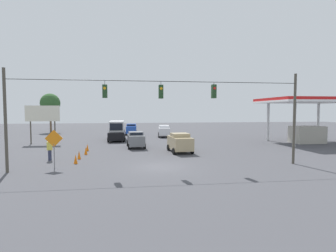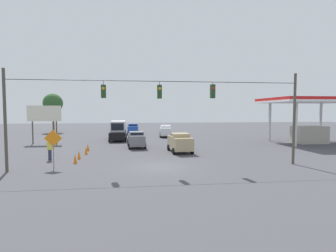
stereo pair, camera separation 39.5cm
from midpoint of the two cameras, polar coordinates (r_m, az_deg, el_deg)
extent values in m
plane|color=#47474C|center=(20.02, -2.21, -8.86)|extent=(140.00, 140.00, 0.00)
cylinder|color=#4C473D|center=(22.91, 25.35, 1.36)|extent=(0.20, 0.20, 7.13)
cylinder|color=#4C473D|center=(21.00, -32.34, 1.00)|extent=(0.20, 0.20, 7.13)
cylinder|color=black|center=(19.34, -2.15, 9.70)|extent=(21.25, 0.04, 0.04)
cube|color=#1E3D1E|center=(20.08, 9.38, 7.43)|extent=(0.32, 0.36, 1.02)
cylinder|color=black|center=(20.14, 9.40, 9.14)|extent=(0.03, 0.03, 0.18)
cylinder|color=red|center=(19.92, 9.55, 8.13)|extent=(0.20, 0.02, 0.20)
cube|color=#1E3D1E|center=(19.27, -2.14, 7.46)|extent=(0.32, 0.36, 0.99)
cylinder|color=black|center=(19.33, -2.15, 9.31)|extent=(0.03, 0.03, 0.26)
cylinder|color=orange|center=(19.10, -2.09, 8.17)|extent=(0.20, 0.02, 0.20)
cube|color=#1E3D1E|center=(19.28, -14.15, 7.34)|extent=(0.32, 0.36, 0.93)
cylinder|color=black|center=(19.33, -14.18, 9.15)|extent=(0.03, 0.03, 0.30)
cylinder|color=orange|center=(19.11, -14.23, 8.00)|extent=(0.20, 0.02, 0.20)
cube|color=silver|center=(42.31, -1.11, -1.12)|extent=(2.14, 4.59, 1.17)
cube|color=silver|center=(42.26, -1.11, -0.09)|extent=(1.76, 2.10, 0.36)
cube|color=black|center=(43.24, -1.14, -0.01)|extent=(1.36, 0.15, 0.25)
cylinder|color=black|center=(43.82, -0.03, -1.73)|extent=(0.28, 0.66, 0.64)
cylinder|color=black|center=(43.79, -2.27, -1.74)|extent=(0.28, 0.66, 0.64)
cylinder|color=black|center=(40.95, 0.14, -2.10)|extent=(0.28, 0.66, 0.64)
cylinder|color=black|center=(40.91, -2.26, -2.10)|extent=(0.28, 0.66, 0.64)
cube|color=tan|center=(26.75, 2.18, -3.69)|extent=(2.13, 4.04, 1.25)
cube|color=tan|center=(26.66, 2.18, -1.97)|extent=(1.82, 1.84, 0.36)
cube|color=black|center=(27.50, 1.73, -1.80)|extent=(1.48, 0.13, 0.25)
cylinder|color=black|center=(28.29, 3.35, -4.59)|extent=(0.27, 0.65, 0.64)
cylinder|color=black|center=(27.86, -0.32, -4.70)|extent=(0.27, 0.65, 0.64)
cylinder|color=black|center=(25.87, 4.86, -5.35)|extent=(0.27, 0.65, 0.64)
cylinder|color=black|center=(25.40, 0.86, -5.50)|extent=(0.27, 0.65, 0.64)
cube|color=black|center=(38.11, -11.37, -1.82)|extent=(2.23, 6.65, 1.00)
cube|color=silver|center=(38.35, -11.36, 0.02)|extent=(2.03, 4.27, 1.41)
cube|color=black|center=(36.22, -11.51, -0.18)|extent=(1.71, 0.04, 0.99)
cylinder|color=black|center=(36.08, -13.21, -2.93)|extent=(0.23, 0.64, 0.64)
cylinder|color=black|center=(35.98, -9.80, -2.91)|extent=(0.23, 0.64, 0.64)
cylinder|color=black|center=(40.36, -12.74, -2.26)|extent=(0.23, 0.64, 0.64)
cylinder|color=black|center=(40.26, -9.70, -2.24)|extent=(0.23, 0.64, 0.64)
cube|color=slate|center=(30.29, -7.39, -2.99)|extent=(1.98, 4.16, 1.14)
cube|color=slate|center=(30.21, -7.40, -1.57)|extent=(1.69, 1.89, 0.36)
cube|color=black|center=(29.31, -7.26, -1.73)|extent=(1.37, 0.11, 0.25)
cylinder|color=black|center=(29.00, -8.87, -4.42)|extent=(0.26, 0.65, 0.64)
cylinder|color=black|center=(29.13, -5.49, -4.36)|extent=(0.26, 0.65, 0.64)
cylinder|color=black|center=(31.61, -9.12, -3.78)|extent=(0.26, 0.65, 0.64)
cylinder|color=black|center=(31.73, -6.02, -3.73)|extent=(0.26, 0.65, 0.64)
cube|color=#234CB2|center=(46.42, -8.22, -0.73)|extent=(1.85, 4.35, 1.21)
cube|color=#234CB2|center=(46.38, -8.23, 0.24)|extent=(1.64, 1.94, 0.36)
cube|color=black|center=(45.42, -8.27, 0.18)|extent=(1.37, 0.06, 0.25)
cylinder|color=black|center=(45.12, -9.36, -1.63)|extent=(0.24, 0.65, 0.64)
cylinder|color=black|center=(45.06, -7.18, -1.62)|extent=(0.24, 0.65, 0.64)
cylinder|color=black|center=(47.90, -9.18, -1.34)|extent=(0.24, 0.65, 0.64)
cylinder|color=black|center=(47.84, -7.13, -1.33)|extent=(0.24, 0.65, 0.64)
cone|color=orange|center=(22.37, -19.95, -6.78)|extent=(0.31, 0.31, 0.75)
cone|color=orange|center=(24.32, -19.23, -5.96)|extent=(0.31, 0.31, 0.75)
cone|color=orange|center=(26.58, -17.87, -5.15)|extent=(0.31, 0.31, 0.75)
cone|color=orange|center=(28.86, -17.53, -4.47)|extent=(0.31, 0.31, 0.75)
cube|color=red|center=(38.54, 27.94, 5.12)|extent=(10.97, 8.49, 0.35)
cube|color=white|center=(38.53, 27.93, 4.69)|extent=(11.07, 8.59, 0.24)
cylinder|color=silver|center=(43.22, 29.65, 0.97)|extent=(0.36, 0.36, 5.50)
cylinder|color=silver|center=(39.01, 20.68, 0.98)|extent=(0.36, 0.36, 5.50)
cylinder|color=silver|center=(33.92, 25.49, 0.54)|extent=(0.36, 0.36, 5.50)
cube|color=#B2AD9E|center=(38.65, 27.75, -1.66)|extent=(3.84, 2.55, 2.20)
cylinder|color=#4C473D|center=(36.59, -23.67, -1.29)|extent=(0.16, 0.16, 2.87)
cylinder|color=#4C473D|center=(37.49, -27.97, -1.30)|extent=(0.16, 0.16, 2.87)
cube|color=silver|center=(36.91, -25.94, 2.48)|extent=(4.17, 0.12, 2.00)
cylinder|color=slate|center=(21.17, -24.01, -6.00)|extent=(0.06, 0.06, 1.80)
cube|color=orange|center=(21.00, -24.10, -2.49)|extent=(1.27, 0.04, 1.27)
cylinder|color=#2D334C|center=(24.64, -24.75, -5.80)|extent=(0.28, 0.28, 0.89)
cube|color=#D8CC4C|center=(24.53, -24.80, -3.97)|extent=(0.40, 0.24, 0.70)
sphere|color=tan|center=(24.47, -24.83, -2.83)|extent=(0.28, 0.28, 0.28)
cylinder|color=brown|center=(55.87, -24.37, 1.14)|extent=(0.36, 0.36, 4.67)
sphere|color=#2D5628|center=(55.86, -24.45, 4.58)|extent=(3.69, 3.69, 3.69)
camera|label=1|loc=(0.20, -90.43, -0.03)|focal=28.00mm
camera|label=2|loc=(0.20, 89.57, 0.03)|focal=28.00mm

